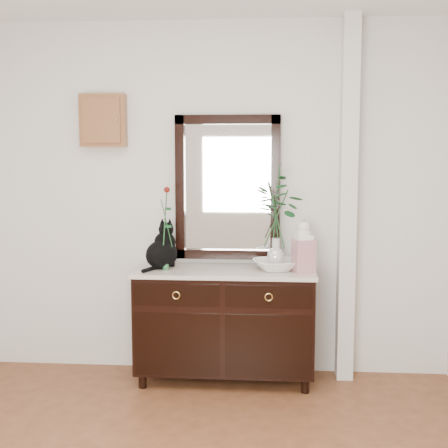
# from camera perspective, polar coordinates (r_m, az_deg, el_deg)

# --- Properties ---
(wall_back) EXTENTS (3.60, 0.04, 2.70)m
(wall_back) POSITION_cam_1_polar(r_m,az_deg,el_deg) (4.80, -0.85, 2.28)
(wall_back) COLOR silver
(wall_back) RESTS_ON ground
(pilaster) EXTENTS (0.12, 0.20, 2.70)m
(pilaster) POSITION_cam_1_polar(r_m,az_deg,el_deg) (4.73, 11.22, 2.09)
(pilaster) COLOR silver
(pilaster) RESTS_ON ground
(sideboard) EXTENTS (1.33, 0.52, 0.82)m
(sideboard) POSITION_cam_1_polar(r_m,az_deg,el_deg) (4.69, 0.10, -8.69)
(sideboard) COLOR black
(sideboard) RESTS_ON ground
(wall_mirror) EXTENTS (0.80, 0.06, 1.10)m
(wall_mirror) POSITION_cam_1_polar(r_m,az_deg,el_deg) (4.77, 0.33, 3.34)
(wall_mirror) COLOR black
(wall_mirror) RESTS_ON wall_back
(key_cabinet) EXTENTS (0.35, 0.10, 0.40)m
(key_cabinet) POSITION_cam_1_polar(r_m,az_deg,el_deg) (4.90, -10.99, 9.27)
(key_cabinet) COLOR brown
(key_cabinet) RESTS_ON wall_back
(cat) EXTENTS (0.34, 0.37, 0.35)m
(cat) POSITION_cam_1_polar(r_m,az_deg,el_deg) (4.65, -5.73, -1.93)
(cat) COLOR black
(cat) RESTS_ON sideboard
(lotus_bowl) EXTENTS (0.40, 0.40, 0.08)m
(lotus_bowl) POSITION_cam_1_polar(r_m,az_deg,el_deg) (4.58, 4.74, -3.75)
(lotus_bowl) COLOR white
(lotus_bowl) RESTS_ON sideboard
(vase_branches) EXTENTS (0.46, 0.46, 0.76)m
(vase_branches) POSITION_cam_1_polar(r_m,az_deg,el_deg) (4.53, 4.79, 0.74)
(vase_branches) COLOR silver
(vase_branches) RESTS_ON lotus_bowl
(bud_vase_rose) EXTENTS (0.08, 0.08, 0.62)m
(bud_vase_rose) POSITION_cam_1_polar(r_m,az_deg,el_deg) (4.57, -5.40, -0.35)
(bud_vase_rose) COLOR #296438
(bud_vase_rose) RESTS_ON sideboard
(ginger_jar) EXTENTS (0.18, 0.18, 0.38)m
(ginger_jar) POSITION_cam_1_polar(r_m,az_deg,el_deg) (4.51, 7.29, -2.01)
(ginger_jar) COLOR silver
(ginger_jar) RESTS_ON sideboard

